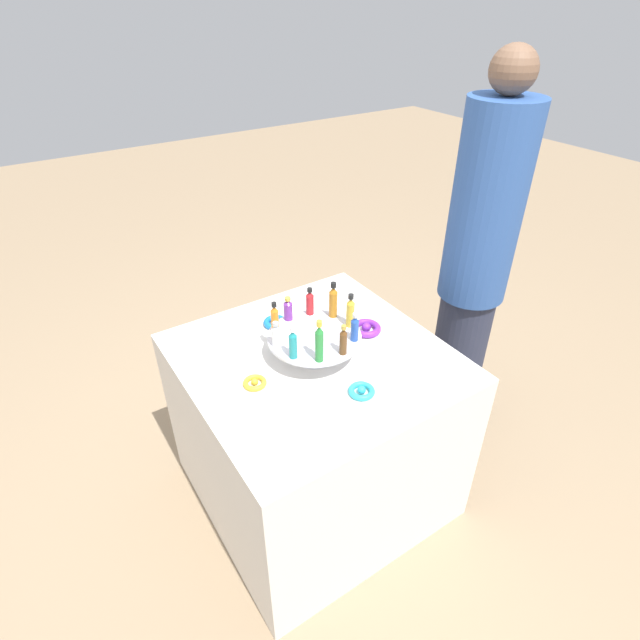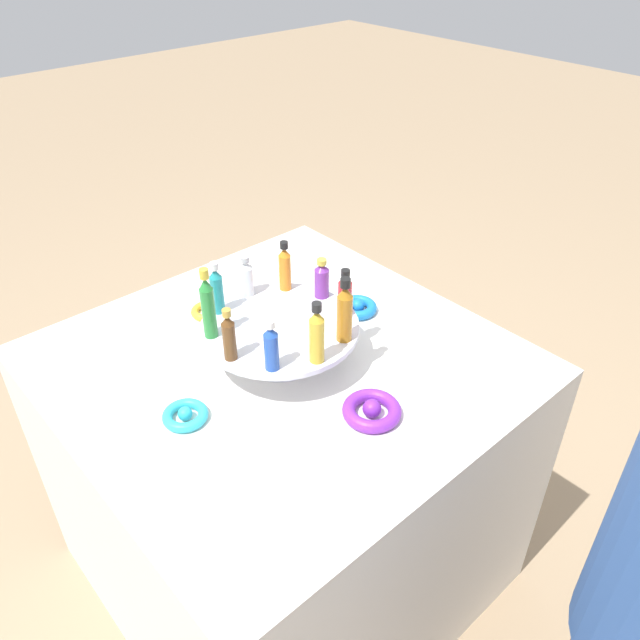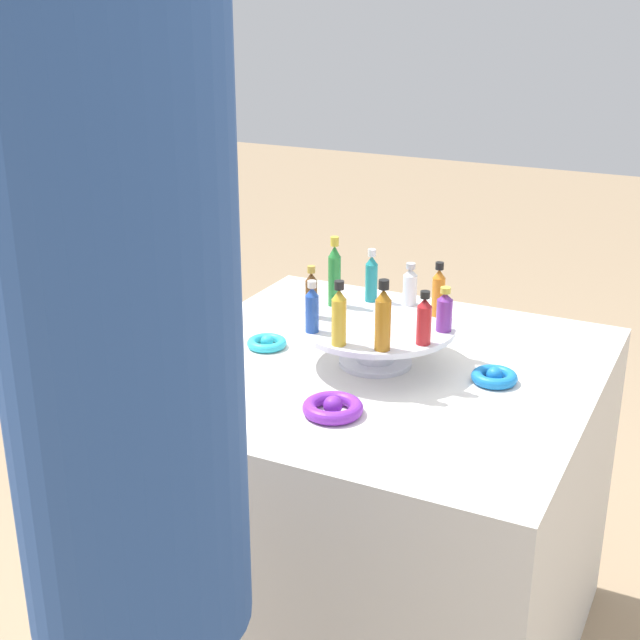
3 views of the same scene
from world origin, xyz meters
The scene contains 18 objects.
ground_plane centered at (0.00, 0.00, 0.00)m, with size 12.00×12.00×0.00m, color #997F60.
party_table centered at (0.00, 0.00, 0.36)m, with size 0.90×0.90×0.73m.
display_stand centered at (0.00, 0.00, 0.79)m, with size 0.33×0.33×0.09m.
bottle_green centered at (0.13, -0.06, 0.89)m, with size 0.03×0.03×0.15m.
bottle_brown centered at (0.14, 0.02, 0.87)m, with size 0.03×0.03×0.11m.
bottle_blue centered at (0.10, 0.10, 0.87)m, with size 0.03×0.03×0.11m.
bottle_gold centered at (0.02, 0.14, 0.88)m, with size 0.03×0.03×0.13m.
bottle_amber centered at (-0.07, 0.12, 0.88)m, with size 0.03×0.03×0.14m.
bottle_red centered at (-0.13, 0.06, 0.87)m, with size 0.03×0.03×0.11m.
bottle_purple centered at (-0.14, -0.02, 0.86)m, with size 0.03×0.03×0.09m.
bottle_orange centered at (-0.10, -0.10, 0.87)m, with size 0.03×0.03×0.12m.
bottle_clear centered at (-0.02, -0.14, 0.86)m, with size 0.03×0.03×0.09m.
bottle_teal centered at (0.07, -0.12, 0.87)m, with size 0.03×0.03×0.12m.
ribbon_bow_purple centered at (-0.02, 0.25, 0.74)m, with size 0.11×0.11×0.04m.
ribbon_bow_blue centered at (-0.25, -0.02, 0.74)m, with size 0.09×0.09×0.03m.
ribbon_bow_gold centered at (0.02, -0.25, 0.74)m, with size 0.08×0.08×0.02m.
ribbon_bow_teal centered at (0.25, 0.02, 0.74)m, with size 0.09×0.09×0.03m.
person_figure centered at (-0.03, 0.83, 0.85)m, with size 0.28×0.28×1.67m.
Camera 1 is at (1.19, -0.76, 1.83)m, focal length 28.00 mm.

